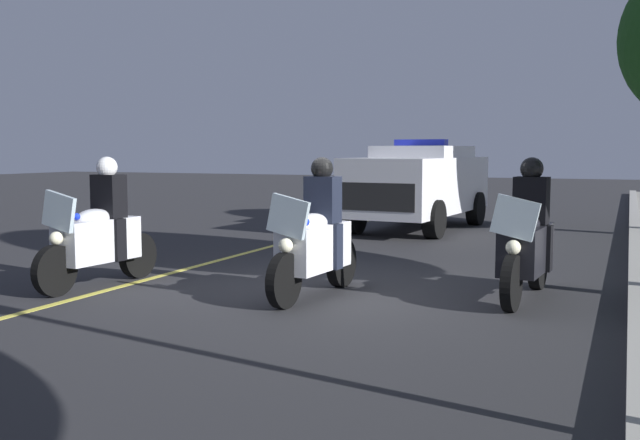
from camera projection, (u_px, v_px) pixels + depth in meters
ground_plane at (317, 289)px, 9.39m from camera, size 80.00×80.00×0.00m
curb_strip at (640, 309)px, 7.88m from camera, size 48.00×0.24×0.15m
lane_stripe_center at (159, 276)px, 10.36m from camera, size 48.00×0.12×0.01m
police_motorcycle_lead_left at (99, 234)px, 9.55m from camera, size 2.14×0.62×1.72m
police_motorcycle_lead_right at (315, 240)px, 8.87m from camera, size 2.14×0.62×1.72m
police_motorcycle_trailing at (527, 242)px, 8.71m from camera, size 2.14×0.62×1.72m
police_suv at (419, 183)px, 16.48m from camera, size 5.03×2.37×2.05m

